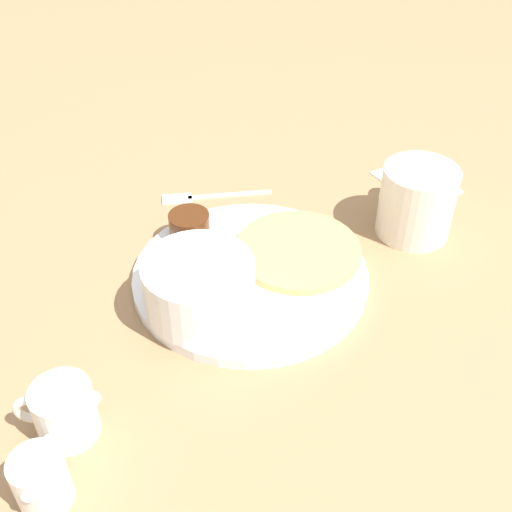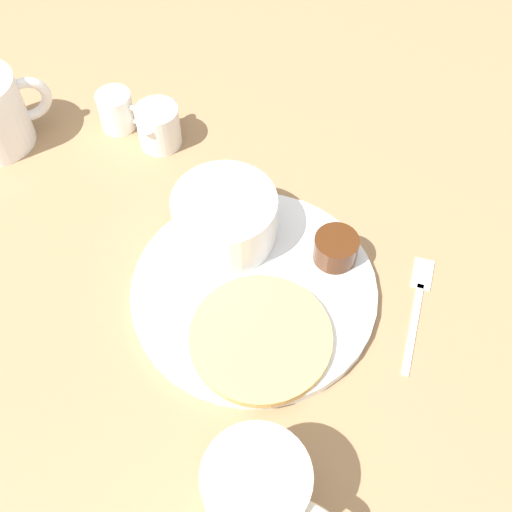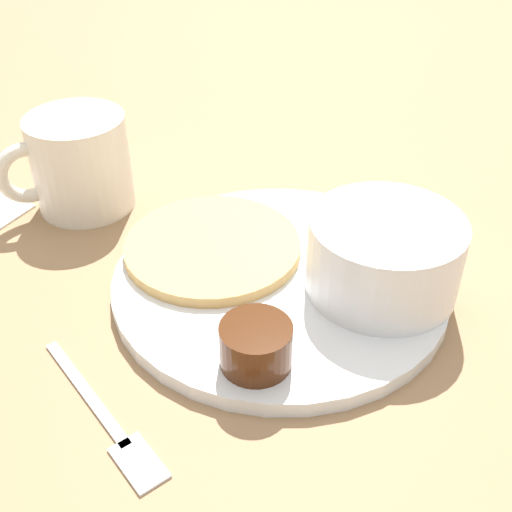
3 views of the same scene
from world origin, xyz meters
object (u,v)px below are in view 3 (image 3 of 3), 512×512
(bowl, at_px, (384,253))
(fork, at_px, (111,424))
(plate, at_px, (280,281))
(coffee_mug, at_px, (78,163))

(bowl, bearing_deg, fork, -40.07)
(plate, xyz_separation_m, fork, (0.15, -0.06, -0.00))
(plate, xyz_separation_m, bowl, (-0.01, 0.07, 0.04))
(plate, height_order, fork, plate)
(plate, bearing_deg, fork, -22.04)
(coffee_mug, bearing_deg, plate, 72.14)
(plate, relative_size, fork, 2.08)
(bowl, relative_size, coffee_mug, 1.10)
(plate, height_order, coffee_mug, coffee_mug)
(bowl, height_order, fork, bowl)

